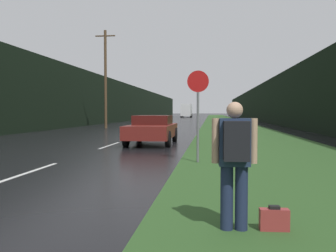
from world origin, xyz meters
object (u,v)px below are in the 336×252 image
Objects in this scene: hitchhiker_with_backpack at (235,157)px; suitcase at (274,220)px; delivery_truck at (187,110)px; stop_sign at (198,108)px; car_passing_near at (152,129)px.

hitchhiker_with_backpack is 0.92m from suitcase.
delivery_truck is at bearing 91.65° from hitchhiker_with_backpack.
car_passing_near is at bearing 111.48° from stop_sign.
delivery_truck reaches higher than car_passing_near.
stop_sign is at bearing 93.78° from hitchhiker_with_backpack.
stop_sign is 80.71m from delivery_truck.
delivery_truck is (-6.95, 86.34, 1.66)m from suitcase.
delivery_truck is (-6.46, 86.40, 0.89)m from hitchhiker_with_backpack.
hitchhiker_with_backpack is 0.36× the size of car_passing_near.
hitchhiker_with_backpack is at bearing -175.30° from suitcase.
delivery_truck is at bearing 94.12° from stop_sign.
car_passing_near is 0.54× the size of delivery_truck.
suitcase is (0.49, 0.06, -0.78)m from hitchhiker_with_backpack.
car_passing_near is 74.76m from delivery_truck.
suitcase is 86.63m from delivery_truck.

